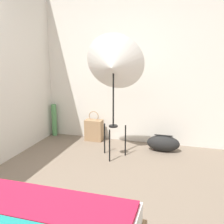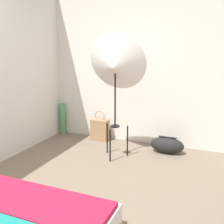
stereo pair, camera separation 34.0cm
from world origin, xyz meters
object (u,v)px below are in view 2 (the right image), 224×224
object	(u,v)px
duffel_bag	(167,145)
paper_roll	(63,119)
tote_bag	(100,129)
photo_umbrella	(115,66)

from	to	relation	value
duffel_bag	paper_roll	world-z (taller)	paper_roll
tote_bag	duffel_bag	world-z (taller)	tote_bag
duffel_bag	tote_bag	bearing A→B (deg)	172.27
photo_umbrella	tote_bag	bearing A→B (deg)	131.05
tote_bag	duffel_bag	distance (m)	1.20
tote_bag	paper_roll	distance (m)	0.79
photo_umbrella	tote_bag	distance (m)	1.37
duffel_bag	paper_roll	distance (m)	1.99
photo_umbrella	duffel_bag	distance (m)	1.43
photo_umbrella	tote_bag	xyz separation A→B (m)	(-0.51, 0.59, -1.12)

